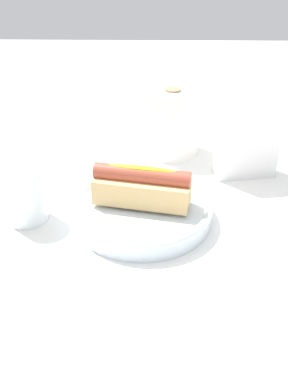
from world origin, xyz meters
The scene contains 6 objects.
ground_plane centered at (0.00, 0.00, 0.00)m, with size 2.40×2.40×0.00m, color white.
serving_bowl centered at (0.00, 0.00, 0.02)m, with size 0.23×0.23×0.03m.
hotdog_front centered at (0.00, 0.00, 0.06)m, with size 0.16×0.08×0.06m.
water_glass centered at (-0.19, 0.00, 0.04)m, with size 0.07×0.07×0.09m.
paper_towel_roll centered at (0.05, 0.25, 0.07)m, with size 0.11×0.11×0.13m.
napkin_box centered at (0.19, 0.15, 0.07)m, with size 0.11×0.04×0.15m, color white.
Camera 1 is at (0.01, -0.63, 0.43)m, focal length 44.03 mm.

